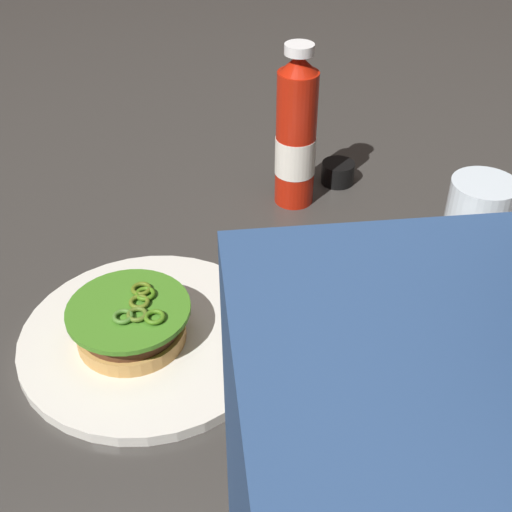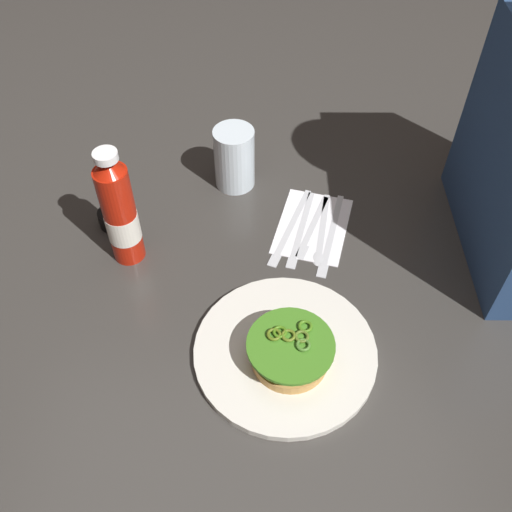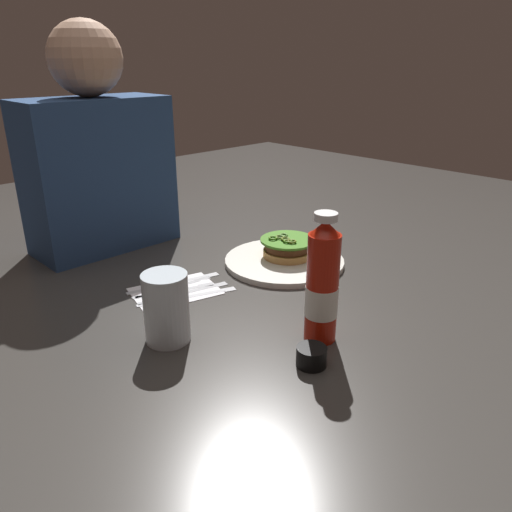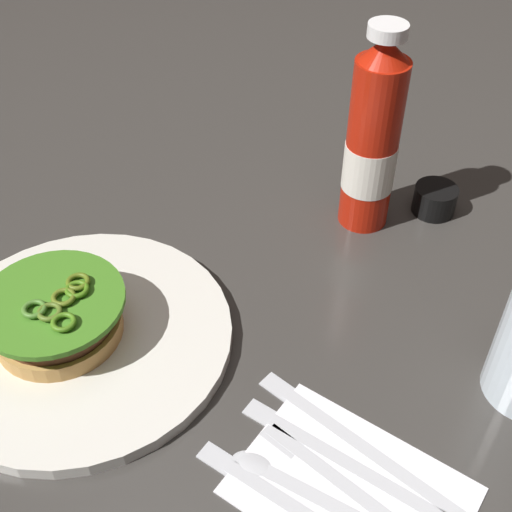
{
  "view_description": "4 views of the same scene",
  "coord_description": "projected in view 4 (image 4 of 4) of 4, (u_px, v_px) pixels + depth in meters",
  "views": [
    {
      "loc": [
        0.11,
        0.71,
        0.55
      ],
      "look_at": [
        0.04,
        0.08,
        0.07
      ],
      "focal_mm": 47.5,
      "sensor_mm": 36.0,
      "label": 1
    },
    {
      "loc": [
        0.65,
        0.1,
        0.81
      ],
      "look_at": [
        0.02,
        0.09,
        0.07
      ],
      "focal_mm": 40.26,
      "sensor_mm": 36.0,
      "label": 2
    },
    {
      "loc": [
        -0.68,
        -0.63,
        0.48
      ],
      "look_at": [
        -0.0,
        0.07,
        0.09
      ],
      "focal_mm": 34.81,
      "sensor_mm": 36.0,
      "label": 3
    },
    {
      "loc": [
        -0.14,
        0.48,
        0.5
      ],
      "look_at": [
        0.02,
        0.04,
        0.08
      ],
      "focal_mm": 46.67,
      "sensor_mm": 36.0,
      "label": 4
    }
  ],
  "objects": [
    {
      "name": "condiment_cup",
      "position": [
        435.0,
        200.0,
        0.8
      ],
      "size": [
        0.05,
        0.05,
        0.03
      ],
      "primitive_type": "cylinder",
      "color": "black",
      "rests_on": "ground_plane"
    },
    {
      "name": "table_knife",
      "position": [
        297.0,
        507.0,
        0.52
      ],
      "size": [
        0.22,
        0.07,
        0.0
      ],
      "color": "silver",
      "rests_on": "napkin"
    },
    {
      "name": "steak_knife",
      "position": [
        335.0,
        454.0,
        0.56
      ],
      "size": [
        0.2,
        0.07,
        0.0
      ],
      "color": "silver",
      "rests_on": "napkin"
    },
    {
      "name": "spoon_utensil",
      "position": [
        306.0,
        489.0,
        0.53
      ],
      "size": [
        0.19,
        0.05,
        0.0
      ],
      "color": "silver",
      "rests_on": "napkin"
    },
    {
      "name": "fork_utensil",
      "position": [
        333.0,
        474.0,
        0.54
      ],
      "size": [
        0.17,
        0.08,
        0.0
      ],
      "color": "silver",
      "rests_on": "napkin"
    },
    {
      "name": "ground_plane",
      "position": [
        288.0,
        289.0,
        0.71
      ],
      "size": [
        3.0,
        3.0,
        0.0
      ],
      "primitive_type": "plane",
      "color": "#373431"
    },
    {
      "name": "ketchup_bottle",
      "position": [
        372.0,
        142.0,
        0.72
      ],
      "size": [
        0.06,
        0.06,
        0.24
      ],
      "color": "#B31B0A",
      "rests_on": "ground_plane"
    },
    {
      "name": "burger_sandwich",
      "position": [
        56.0,
        316.0,
        0.63
      ],
      "size": [
        0.14,
        0.14,
        0.05
      ],
      "color": "tan",
      "rests_on": "dinner_plate"
    },
    {
      "name": "napkin",
      "position": [
        351.0,
        490.0,
        0.54
      ],
      "size": [
        0.21,
        0.17,
        0.0
      ],
      "primitive_type": "cube",
      "rotation": [
        0.0,
        0.0,
        -0.26
      ],
      "color": "white",
      "rests_on": "ground_plane"
    },
    {
      "name": "dinner_plate",
      "position": [
        82.0,
        337.0,
        0.65
      ],
      "size": [
        0.3,
        0.3,
        0.01
      ],
      "primitive_type": "cylinder",
      "color": "silver",
      "rests_on": "ground_plane"
    },
    {
      "name": "butter_knife",
      "position": [
        348.0,
        434.0,
        0.57
      ],
      "size": [
        0.21,
        0.09,
        0.0
      ],
      "color": "silver",
      "rests_on": "napkin"
    }
  ]
}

